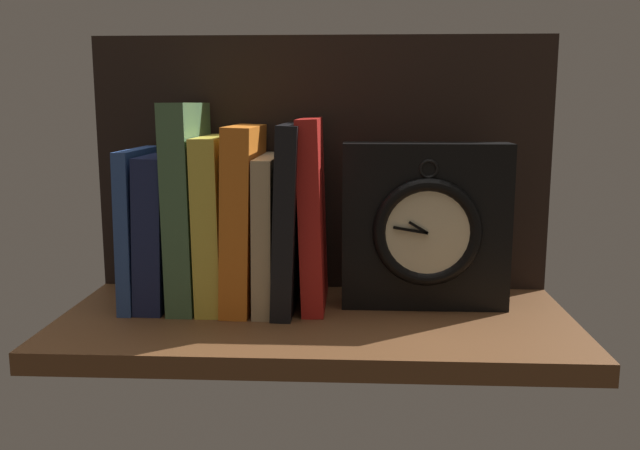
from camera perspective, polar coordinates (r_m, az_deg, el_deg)
The scene contains 11 objects.
ground_plane at distance 85.10cm, azimuth -0.36°, elevation -8.37°, with size 62.74×29.20×2.50cm, color brown.
back_panel at distance 95.05cm, azimuth 0.12°, elevation 5.09°, with size 62.74×1.20×34.83cm, color black.
book_blue_modern at distance 91.30cm, azimuth -14.87°, elevation -0.13°, with size 1.77×14.39×20.07cm, color #2D4C8E.
book_navy_bierce at distance 90.52cm, azimuth -13.11°, elevation -0.38°, with size 3.44×14.12×19.33cm, color #192147.
book_green_romantic at distance 89.06cm, azimuth -10.93°, elevation 1.66°, with size 3.28×14.72×25.84cm, color #476B44.
book_yellow_seinlanguage at distance 88.60cm, azimuth -8.67°, elevation 0.33°, with size 3.17×14.80×21.70cm, color gold.
book_orange_pandolfini at distance 87.84cm, azimuth -6.38°, elevation 0.73°, with size 3.44×15.65×23.01cm, color orange.
book_tan_shortstories at distance 87.71cm, azimuth -4.30°, elevation -0.50°, with size 2.32×15.71×19.24cm, color tan.
book_black_skeptic at distance 87.06cm, azimuth -2.54°, elevation 0.78°, with size 2.52×16.91×23.25cm, color black.
book_red_requiem at distance 86.78cm, azimuth -0.64°, elevation 0.99°, with size 2.68×13.29×23.93cm, color red.
framed_clock at distance 86.94cm, azimuth 8.80°, elevation -0.14°, with size 20.93×6.41×20.93cm.
Camera 1 is at (4.68, -80.57, 25.75)cm, focal length 38.26 mm.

